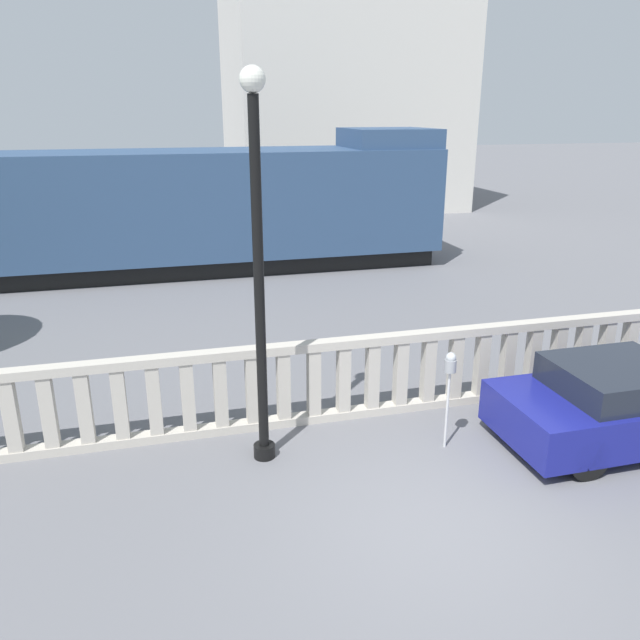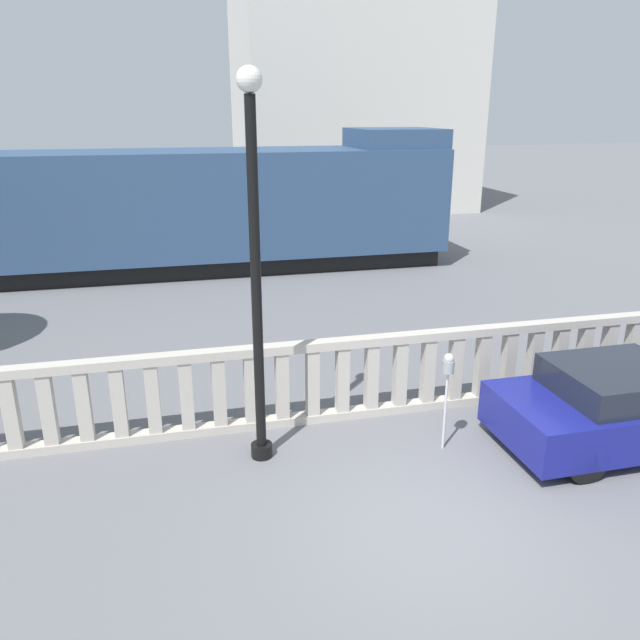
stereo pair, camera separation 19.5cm
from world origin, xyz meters
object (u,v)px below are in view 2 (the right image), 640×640
at_px(lamppost, 255,266).
at_px(train_near, 160,210).
at_px(parking_meter, 448,372).
at_px(parked_car, 620,406).

relative_size(lamppost, train_near, 0.30).
bearing_deg(parking_meter, lamppost, 171.10).
bearing_deg(train_near, lamppost, -83.65).
distance_m(lamppost, parked_car, 5.93).
xyz_separation_m(parking_meter, train_near, (-4.03, 12.21, 0.71)).
distance_m(parking_meter, parked_car, 2.79).
bearing_deg(parked_car, parking_meter, 178.49).
height_order(lamppost, parked_car, lamppost).
relative_size(parking_meter, parked_car, 0.41).
relative_size(parking_meter, train_near, 0.08).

